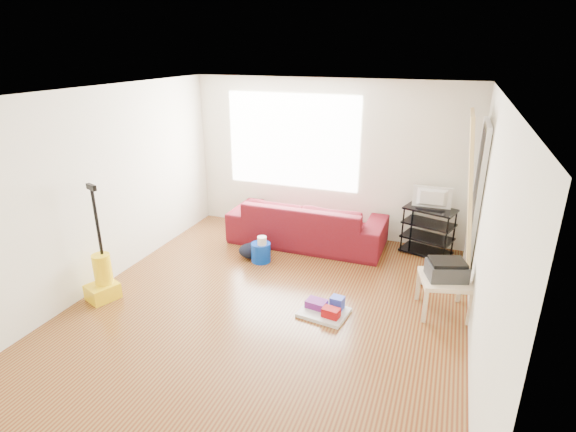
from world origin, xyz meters
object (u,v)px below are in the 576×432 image
(side_table, at_px, (445,283))
(tv_stand, at_px, (428,231))
(bucket, at_px, (261,261))
(vacuum, at_px, (102,278))
(backpack, at_px, (253,257))
(cleaning_tray, at_px, (326,309))
(sofa, at_px, (307,243))

(side_table, bearing_deg, tv_stand, 100.69)
(bucket, bearing_deg, vacuum, -131.50)
(side_table, relative_size, backpack, 1.64)
(tv_stand, bearing_deg, cleaning_tray, -97.51)
(tv_stand, height_order, backpack, tv_stand)
(side_table, height_order, bucket, side_table)
(cleaning_tray, bearing_deg, sofa, 114.26)
(cleaning_tray, bearing_deg, side_table, 22.77)
(tv_stand, relative_size, backpack, 2.01)
(cleaning_tray, bearing_deg, tv_stand, 65.46)
(tv_stand, bearing_deg, bucket, -136.31)
(backpack, bearing_deg, side_table, -33.31)
(sofa, xyz_separation_m, tv_stand, (1.80, 0.27, 0.37))
(vacuum, bearing_deg, cleaning_tray, 33.72)
(side_table, xyz_separation_m, bucket, (-2.53, 0.47, -0.37))
(side_table, bearing_deg, bucket, 169.46)
(sofa, height_order, backpack, sofa)
(side_table, height_order, vacuum, vacuum)
(backpack, height_order, vacuum, vacuum)
(cleaning_tray, relative_size, backpack, 1.48)
(sofa, distance_m, side_table, 2.51)
(sofa, height_order, cleaning_tray, sofa)
(sofa, relative_size, backpack, 6.02)
(bucket, bearing_deg, side_table, -10.54)
(side_table, bearing_deg, vacuum, -163.95)
(bucket, height_order, cleaning_tray, cleaning_tray)
(cleaning_tray, bearing_deg, vacuum, -167.32)
(sofa, distance_m, tv_stand, 1.86)
(vacuum, bearing_deg, bucket, 69.54)
(side_table, xyz_separation_m, backpack, (-2.70, 0.54, -0.37))
(backpack, bearing_deg, vacuum, -148.69)
(cleaning_tray, height_order, vacuum, vacuum)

